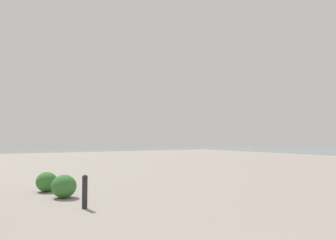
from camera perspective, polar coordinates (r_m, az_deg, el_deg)
The scene contains 3 objects.
bollard_mid at distance 8.17m, azimuth -13.44°, elevation -11.19°, with size 0.13×0.13×0.75m.
shrub_low at distance 10.95m, azimuth -19.20°, elevation -9.50°, with size 0.67×0.61×0.57m.
shrub_round at distance 9.72m, azimuth -16.63°, elevation -10.33°, with size 0.71×0.64×0.60m.
Camera 1 is at (-0.16, 1.58, 1.60)m, focal length 37.33 mm.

